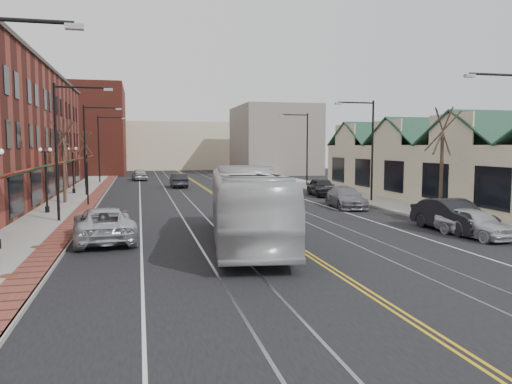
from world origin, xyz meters
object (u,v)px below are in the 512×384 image
parked_suv (104,224)px  parked_car_b (453,216)px  transit_bus (247,206)px  parked_car_a (475,223)px  parked_car_c (346,198)px  parked_car_d (322,187)px

parked_suv → parked_car_b: 17.88m
transit_bus → parked_suv: 6.92m
parked_car_a → parked_car_b: 1.77m
parked_car_a → parked_car_c: (-1.39, 12.56, 0.01)m
parked_car_c → parked_car_d: parked_car_d is taller
parked_car_d → parked_car_c: bearing=-95.2°
transit_bus → parked_car_a: size_ratio=2.91×
transit_bus → parked_car_b: size_ratio=2.44×
parked_car_d → parked_car_b: bearing=-86.0°
transit_bus → parked_suv: bearing=-10.3°
parked_suv → parked_car_c: parked_suv is taller
parked_car_a → parked_car_d: parked_car_d is taller
parked_car_a → parked_car_c: bearing=89.3°
transit_bus → parked_car_a: transit_bus is taller
transit_bus → parked_suv: transit_bus is taller
parked_car_a → parked_car_c: 12.64m
transit_bus → parked_car_b: 11.36m
parked_car_b → transit_bus: bearing=-179.6°
transit_bus → parked_car_c: size_ratio=2.45×
parked_suv → parked_car_b: size_ratio=1.13×
parked_suv → parked_car_d: parked_car_d is taller
transit_bus → parked_car_b: (11.30, 0.65, -0.92)m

